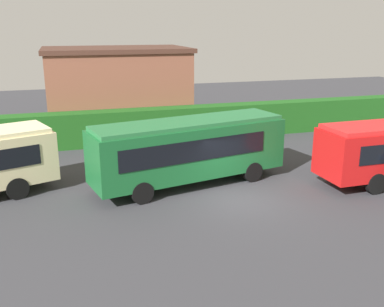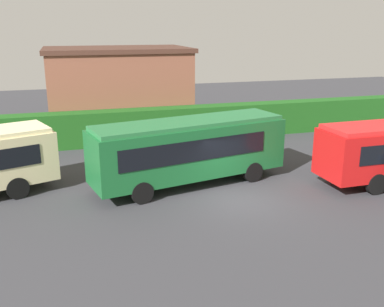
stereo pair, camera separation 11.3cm
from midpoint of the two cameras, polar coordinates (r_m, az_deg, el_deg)
ground_plane at (r=19.63m, az=6.29°, el=-6.01°), size 78.46×78.46×0.00m
bus_green at (r=20.79m, az=-0.16°, el=0.72°), size 9.80×4.40×3.18m
person_left at (r=23.43m, az=-0.09°, el=0.26°), size 0.28×0.40×1.77m
hedge_row at (r=29.41m, az=-1.91°, el=3.92°), size 51.23×1.39×2.21m
depot_building at (r=32.39m, az=-9.50°, el=8.25°), size 10.03×6.87×5.96m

